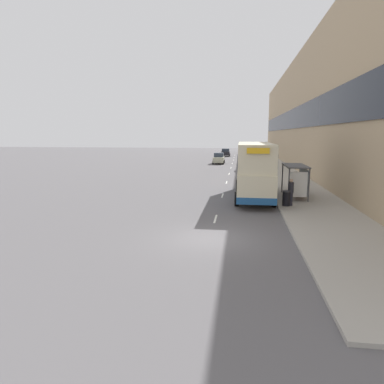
{
  "coord_description": "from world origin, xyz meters",
  "views": [
    {
      "loc": [
        1.39,
        -15.8,
        4.96
      ],
      "look_at": [
        -2.82,
        13.91,
        -0.11
      ],
      "focal_mm": 32.0,
      "sensor_mm": 36.0,
      "label": 1
    }
  ],
  "objects_px": {
    "car_0": "(246,152)",
    "car_2": "(247,164)",
    "bus_shelter": "(298,175)",
    "car_1": "(219,158)",
    "car_3": "(226,153)",
    "double_decker_bus_near": "(254,169)",
    "litter_bin": "(286,198)",
    "pedestrian_at_shelter": "(291,192)",
    "pedestrian_1": "(305,183)"
  },
  "relations": [
    {
      "from": "car_0",
      "to": "pedestrian_at_shelter",
      "type": "bearing_deg",
      "value": -87.96
    },
    {
      "from": "bus_shelter",
      "to": "car_0",
      "type": "relative_size",
      "value": 0.95
    },
    {
      "from": "double_decker_bus_near",
      "to": "bus_shelter",
      "type": "bearing_deg",
      "value": 0.36
    },
    {
      "from": "double_decker_bus_near",
      "to": "car_0",
      "type": "relative_size",
      "value": 2.29
    },
    {
      "from": "bus_shelter",
      "to": "double_decker_bus_near",
      "type": "height_order",
      "value": "double_decker_bus_near"
    },
    {
      "from": "bus_shelter",
      "to": "pedestrian_at_shelter",
      "type": "xyz_separation_m",
      "value": [
        -0.94,
        -3.16,
        -0.79
      ]
    },
    {
      "from": "car_0",
      "to": "car_1",
      "type": "distance_m",
      "value": 24.59
    },
    {
      "from": "car_2",
      "to": "pedestrian_at_shelter",
      "type": "distance_m",
      "value": 24.95
    },
    {
      "from": "car_0",
      "to": "pedestrian_at_shelter",
      "type": "height_order",
      "value": "pedestrian_at_shelter"
    },
    {
      "from": "car_3",
      "to": "pedestrian_1",
      "type": "xyz_separation_m",
      "value": [
        8.7,
        -49.91,
        0.18
      ]
    },
    {
      "from": "double_decker_bus_near",
      "to": "car_2",
      "type": "distance_m",
      "value": 21.73
    },
    {
      "from": "double_decker_bus_near",
      "to": "car_1",
      "type": "distance_m",
      "value": 32.15
    },
    {
      "from": "car_0",
      "to": "car_3",
      "type": "xyz_separation_m",
      "value": [
        -4.75,
        -3.95,
        0.03
      ]
    },
    {
      "from": "bus_shelter",
      "to": "car_3",
      "type": "height_order",
      "value": "bus_shelter"
    },
    {
      "from": "bus_shelter",
      "to": "double_decker_bus_near",
      "type": "xyz_separation_m",
      "value": [
        -3.3,
        -0.02,
        0.41
      ]
    },
    {
      "from": "car_1",
      "to": "double_decker_bus_near",
      "type": "bearing_deg",
      "value": 98.52
    },
    {
      "from": "car_0",
      "to": "pedestrian_at_shelter",
      "type": "xyz_separation_m",
      "value": [
        2.1,
        -58.97,
        0.25
      ]
    },
    {
      "from": "pedestrian_at_shelter",
      "to": "pedestrian_1",
      "type": "xyz_separation_m",
      "value": [
        1.85,
        5.11,
        -0.04
      ]
    },
    {
      "from": "car_0",
      "to": "car_2",
      "type": "distance_m",
      "value": 34.15
    },
    {
      "from": "bus_shelter",
      "to": "car_2",
      "type": "height_order",
      "value": "bus_shelter"
    },
    {
      "from": "car_3",
      "to": "pedestrian_1",
      "type": "relative_size",
      "value": 2.16
    },
    {
      "from": "bus_shelter",
      "to": "car_1",
      "type": "distance_m",
      "value": 32.76
    },
    {
      "from": "bus_shelter",
      "to": "pedestrian_at_shelter",
      "type": "bearing_deg",
      "value": -106.52
    },
    {
      "from": "double_decker_bus_near",
      "to": "car_3",
      "type": "xyz_separation_m",
      "value": [
        -4.49,
        51.88,
        -1.42
      ]
    },
    {
      "from": "car_0",
      "to": "car_1",
      "type": "height_order",
      "value": "car_1"
    },
    {
      "from": "double_decker_bus_near",
      "to": "litter_bin",
      "type": "relative_size",
      "value": 9.6
    },
    {
      "from": "car_0",
      "to": "car_2",
      "type": "bearing_deg",
      "value": -90.72
    },
    {
      "from": "pedestrian_1",
      "to": "car_3",
      "type": "bearing_deg",
      "value": 99.89
    },
    {
      "from": "double_decker_bus_near",
      "to": "car_2",
      "type": "relative_size",
      "value": 2.21
    },
    {
      "from": "car_1",
      "to": "pedestrian_1",
      "type": "height_order",
      "value": "pedestrian_1"
    },
    {
      "from": "car_3",
      "to": "pedestrian_at_shelter",
      "type": "xyz_separation_m",
      "value": [
        6.85,
        -55.01,
        0.22
      ]
    },
    {
      "from": "car_1",
      "to": "car_0",
      "type": "bearing_deg",
      "value": -101.79
    },
    {
      "from": "car_2",
      "to": "litter_bin",
      "type": "height_order",
      "value": "car_2"
    },
    {
      "from": "bus_shelter",
      "to": "pedestrian_1",
      "type": "bearing_deg",
      "value": 65.02
    },
    {
      "from": "pedestrian_at_shelter",
      "to": "double_decker_bus_near",
      "type": "bearing_deg",
      "value": 126.98
    },
    {
      "from": "double_decker_bus_near",
      "to": "pedestrian_1",
      "type": "relative_size",
      "value": 5.71
    },
    {
      "from": "car_1",
      "to": "car_2",
      "type": "distance_m",
      "value": 11.08
    },
    {
      "from": "bus_shelter",
      "to": "car_2",
      "type": "relative_size",
      "value": 0.92
    },
    {
      "from": "car_1",
      "to": "car_3",
      "type": "relative_size",
      "value": 1.12
    },
    {
      "from": "double_decker_bus_near",
      "to": "car_2",
      "type": "height_order",
      "value": "double_decker_bus_near"
    },
    {
      "from": "car_3",
      "to": "car_0",
      "type": "bearing_deg",
      "value": -140.26
    },
    {
      "from": "car_0",
      "to": "car_3",
      "type": "relative_size",
      "value": 1.15
    },
    {
      "from": "car_1",
      "to": "litter_bin",
      "type": "distance_m",
      "value": 35.65
    },
    {
      "from": "bus_shelter",
      "to": "car_2",
      "type": "distance_m",
      "value": 21.96
    },
    {
      "from": "car_1",
      "to": "car_2",
      "type": "relative_size",
      "value": 0.93
    },
    {
      "from": "car_2",
      "to": "car_0",
      "type": "bearing_deg",
      "value": 89.28
    },
    {
      "from": "bus_shelter",
      "to": "car_3",
      "type": "xyz_separation_m",
      "value": [
        -7.79,
        51.86,
        -1.01
      ]
    },
    {
      "from": "bus_shelter",
      "to": "pedestrian_at_shelter",
      "type": "relative_size",
      "value": 2.27
    },
    {
      "from": "car_0",
      "to": "pedestrian_1",
      "type": "height_order",
      "value": "pedestrian_1"
    },
    {
      "from": "double_decker_bus_near",
      "to": "pedestrian_at_shelter",
      "type": "height_order",
      "value": "double_decker_bus_near"
    }
  ]
}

